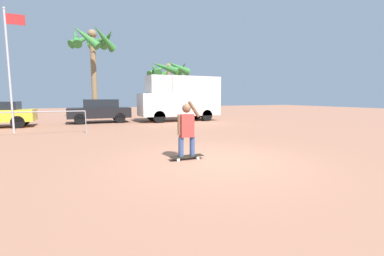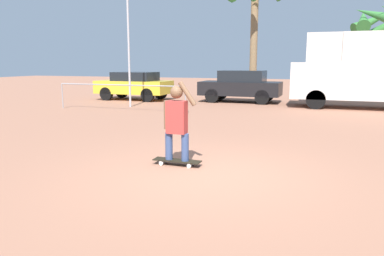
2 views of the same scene
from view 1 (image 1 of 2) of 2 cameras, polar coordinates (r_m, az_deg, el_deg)
ground_plane at (r=6.97m, az=5.27°, el=-7.17°), size 80.00×80.00×0.00m
skateboard at (r=7.02m, az=-1.19°, el=-6.35°), size 0.93×0.25×0.10m
person_skateboarder at (r=6.88m, az=-1.22°, el=0.21°), size 0.65×0.24×1.50m
camper_van at (r=18.61m, az=-2.49°, el=6.87°), size 5.68×2.05×3.16m
parked_car_black at (r=18.24m, az=-19.80°, el=3.68°), size 3.93×1.72×1.56m
palm_tree_near_van at (r=26.85m, az=-5.46°, el=12.61°), size 4.23×4.56×5.49m
palm_tree_center_background at (r=22.21m, az=-21.15°, el=16.96°), size 3.70×3.78×7.09m
flagpole at (r=14.88m, az=-35.44°, el=11.52°), size 0.85×0.12×5.75m
plaza_railing_segment at (r=13.35m, az=-34.79°, el=2.37°), size 5.67×0.05×1.08m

